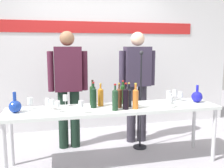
% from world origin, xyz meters
% --- Properties ---
extents(ground_plane, '(10.00, 10.00, 0.00)m').
position_xyz_m(ground_plane, '(0.00, 0.00, 0.00)').
color(ground_plane, '#A6A2AA').
extents(back_wall, '(5.40, 0.11, 3.00)m').
position_xyz_m(back_wall, '(0.00, 1.56, 1.50)').
color(back_wall, silver).
rests_on(back_wall, ground).
extents(display_table, '(2.69, 0.59, 0.75)m').
position_xyz_m(display_table, '(0.00, 0.00, 0.69)').
color(display_table, silver).
rests_on(display_table, ground).
extents(decanter_blue_left, '(0.14, 0.14, 0.24)m').
position_xyz_m(decanter_blue_left, '(-1.19, 0.02, 0.82)').
color(decanter_blue_left, '#18399D').
rests_on(decanter_blue_left, display_table).
extents(decanter_blue_right, '(0.15, 0.15, 0.24)m').
position_xyz_m(decanter_blue_right, '(1.17, 0.02, 0.82)').
color(decanter_blue_right, '#1C1DB3').
rests_on(decanter_blue_right, display_table).
extents(presenter_left, '(0.58, 0.22, 1.72)m').
position_xyz_m(presenter_left, '(-0.53, 0.68, 0.98)').
color(presenter_left, black).
rests_on(presenter_left, ground).
extents(presenter_right, '(0.58, 0.22, 1.72)m').
position_xyz_m(presenter_right, '(0.53, 0.68, 0.98)').
color(presenter_right, '#2D2933').
rests_on(presenter_right, ground).
extents(wine_bottle_0, '(0.07, 0.07, 0.33)m').
position_xyz_m(wine_bottle_0, '(-0.26, 0.04, 0.88)').
color(wine_bottle_0, black).
rests_on(wine_bottle_0, display_table).
extents(wine_bottle_1, '(0.07, 0.07, 0.31)m').
position_xyz_m(wine_bottle_1, '(0.18, -0.02, 0.87)').
color(wine_bottle_1, black).
rests_on(wine_bottle_1, display_table).
extents(wine_bottle_2, '(0.07, 0.07, 0.33)m').
position_xyz_m(wine_bottle_2, '(0.10, -0.13, 0.89)').
color(wine_bottle_2, black).
rests_on(wine_bottle_2, display_table).
extents(wine_bottle_3, '(0.07, 0.07, 0.31)m').
position_xyz_m(wine_bottle_3, '(0.05, -0.03, 0.88)').
color(wine_bottle_3, '#552F1A').
rests_on(wine_bottle_3, display_table).
extents(wine_bottle_4, '(0.07, 0.07, 0.32)m').
position_xyz_m(wine_bottle_4, '(0.23, -0.14, 0.88)').
color(wine_bottle_4, orange).
rests_on(wine_bottle_4, display_table).
extents(wine_bottle_5, '(0.08, 0.08, 0.33)m').
position_xyz_m(wine_bottle_5, '(-0.25, 0.20, 0.89)').
color(wine_bottle_5, '#163915').
rests_on(wine_bottle_5, display_table).
extents(wine_bottle_6, '(0.07, 0.07, 0.32)m').
position_xyz_m(wine_bottle_6, '(-0.04, -0.15, 0.89)').
color(wine_bottle_6, '#1D3B24').
rests_on(wine_bottle_6, display_table).
extents(wine_bottle_7, '(0.07, 0.07, 0.29)m').
position_xyz_m(wine_bottle_7, '(-0.16, 0.12, 0.87)').
color(wine_bottle_7, '#C7741E').
rests_on(wine_bottle_7, display_table).
extents(wine_bottle_8, '(0.07, 0.07, 0.31)m').
position_xyz_m(wine_bottle_8, '(0.16, 0.19, 0.88)').
color(wine_bottle_8, '#193E16').
rests_on(wine_bottle_8, display_table).
extents(wine_glass_left_0, '(0.06, 0.06, 0.14)m').
position_xyz_m(wine_glass_left_0, '(-0.71, -0.08, 0.84)').
color(wine_glass_left_0, white).
rests_on(wine_glass_left_0, display_table).
extents(wine_glass_left_1, '(0.06, 0.06, 0.15)m').
position_xyz_m(wine_glass_left_1, '(-0.45, -0.21, 0.86)').
color(wine_glass_left_1, white).
rests_on(wine_glass_left_1, display_table).
extents(wine_glass_left_2, '(0.06, 0.06, 0.13)m').
position_xyz_m(wine_glass_left_2, '(-0.77, 0.03, 0.84)').
color(wine_glass_left_2, white).
rests_on(wine_glass_left_2, display_table).
extents(wine_glass_left_3, '(0.06, 0.06, 0.15)m').
position_xyz_m(wine_glass_left_3, '(-0.60, 0.20, 0.85)').
color(wine_glass_left_3, white).
rests_on(wine_glass_left_3, display_table).
extents(wine_glass_left_4, '(0.06, 0.06, 0.14)m').
position_xyz_m(wine_glass_left_4, '(-1.03, 0.15, 0.84)').
color(wine_glass_left_4, white).
rests_on(wine_glass_left_4, display_table).
extents(wine_glass_left_5, '(0.06, 0.06, 0.14)m').
position_xyz_m(wine_glass_left_5, '(-0.82, 0.09, 0.84)').
color(wine_glass_left_5, white).
rests_on(wine_glass_left_5, display_table).
extents(wine_glass_right_0, '(0.07, 0.07, 0.15)m').
position_xyz_m(wine_glass_right_0, '(0.66, -0.20, 0.85)').
color(wine_glass_right_0, white).
rests_on(wine_glass_right_0, display_table).
extents(wine_glass_right_1, '(0.07, 0.07, 0.13)m').
position_xyz_m(wine_glass_right_1, '(0.97, 0.12, 0.84)').
color(wine_glass_right_1, white).
rests_on(wine_glass_right_1, display_table).
extents(wine_glass_right_2, '(0.06, 0.06, 0.15)m').
position_xyz_m(wine_glass_right_2, '(0.81, 0.16, 0.85)').
color(wine_glass_right_2, white).
rests_on(wine_glass_right_2, display_table).
extents(wine_glass_right_3, '(0.07, 0.07, 0.14)m').
position_xyz_m(wine_glass_right_3, '(0.75, 0.01, 0.85)').
color(wine_glass_right_3, white).
rests_on(wine_glass_right_3, display_table).
extents(wine_glass_right_4, '(0.06, 0.06, 0.15)m').
position_xyz_m(wine_glass_right_4, '(0.93, 0.20, 0.85)').
color(wine_glass_right_4, white).
rests_on(wine_glass_right_4, display_table).
extents(microphone_stand, '(0.20, 0.20, 1.45)m').
position_xyz_m(microphone_stand, '(0.49, 0.40, 0.48)').
color(microphone_stand, black).
rests_on(microphone_stand, ground).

